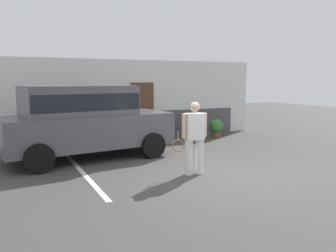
# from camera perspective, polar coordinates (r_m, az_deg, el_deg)

# --- Properties ---
(ground_plane) EXTENTS (40.00, 40.00, 0.00)m
(ground_plane) POSITION_cam_1_polar(r_m,az_deg,el_deg) (8.25, 7.18, -8.02)
(ground_plane) COLOR #423F3D
(parking_stripe_0) EXTENTS (0.12, 4.40, 0.01)m
(parking_stripe_0) POSITION_cam_1_polar(r_m,az_deg,el_deg) (8.62, -13.66, -7.48)
(parking_stripe_0) COLOR silver
(parking_stripe_0) RESTS_ON ground_plane
(house_frontage) EXTENTS (10.60, 0.40, 2.94)m
(house_frontage) POSITION_cam_1_polar(r_m,az_deg,el_deg) (13.12, -6.34, 3.89)
(house_frontage) COLOR white
(house_frontage) RESTS_ON ground_plane
(parked_suv) EXTENTS (4.79, 2.58, 2.05)m
(parked_suv) POSITION_cam_1_polar(r_m,az_deg,el_deg) (10.01, -13.57, 1.26)
(parked_suv) COLOR #4C4F54
(parked_suv) RESTS_ON ground_plane
(tennis_player_man) EXTENTS (0.89, 0.29, 1.70)m
(tennis_player_man) POSITION_cam_1_polar(r_m,az_deg,el_deg) (8.14, 4.28, -1.84)
(tennis_player_man) COLOR white
(tennis_player_man) RESTS_ON ground_plane
(potted_plant_by_porch) EXTENTS (0.68, 0.68, 0.89)m
(potted_plant_by_porch) POSITION_cam_1_polar(r_m,az_deg,el_deg) (13.29, 4.99, 0.13)
(potted_plant_by_porch) COLOR #9E5638
(potted_plant_by_porch) RESTS_ON ground_plane
(potted_plant_secondary) EXTENTS (0.52, 0.52, 0.69)m
(potted_plant_secondary) POSITION_cam_1_polar(r_m,az_deg,el_deg) (13.67, 7.92, -0.19)
(potted_plant_secondary) COLOR brown
(potted_plant_secondary) RESTS_ON ground_plane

